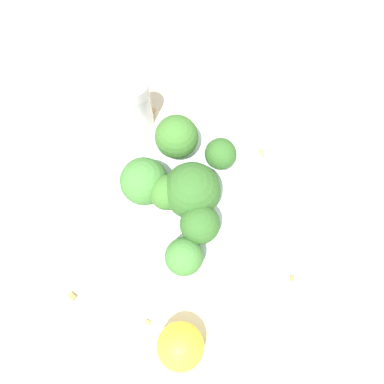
% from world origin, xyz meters
% --- Properties ---
extents(ground_plane, '(3.00, 3.00, 0.00)m').
position_xyz_m(ground_plane, '(0.00, 0.00, 0.00)').
color(ground_plane, beige).
extents(bowl, '(0.20, 0.20, 0.05)m').
position_xyz_m(bowl, '(0.00, 0.00, 0.03)').
color(bowl, silver).
rests_on(bowl, ground_plane).
extents(broccoli_floret_0, '(0.04, 0.04, 0.05)m').
position_xyz_m(broccoli_floret_0, '(0.00, -0.03, 0.08)').
color(broccoli_floret_0, '#8EB770').
rests_on(broccoli_floret_0, bowl).
extents(broccoli_floret_1, '(0.03, 0.03, 0.04)m').
position_xyz_m(broccoli_floret_1, '(-0.04, 0.03, 0.08)').
color(broccoli_floret_1, '#8EB770').
rests_on(broccoli_floret_1, bowl).
extents(broccoli_floret_2, '(0.05, 0.05, 0.05)m').
position_xyz_m(broccoli_floret_2, '(-0.07, -0.01, 0.08)').
color(broccoli_floret_2, '#8EB770').
rests_on(broccoli_floret_2, bowl).
extents(broccoli_floret_3, '(0.04, 0.04, 0.05)m').
position_xyz_m(broccoli_floret_3, '(0.06, -0.01, 0.08)').
color(broccoli_floret_3, '#7A9E5B').
rests_on(broccoli_floret_3, bowl).
extents(broccoli_floret_4, '(0.06, 0.06, 0.07)m').
position_xyz_m(broccoli_floret_4, '(0.00, 0.00, 0.09)').
color(broccoli_floret_4, '#8EB770').
rests_on(broccoli_floret_4, bowl).
extents(broccoli_floret_5, '(0.05, 0.05, 0.05)m').
position_xyz_m(broccoli_floret_5, '(-0.02, -0.05, 0.08)').
color(broccoli_floret_5, '#7A9E5B').
rests_on(broccoli_floret_5, bowl).
extents(broccoli_floret_6, '(0.04, 0.04, 0.06)m').
position_xyz_m(broccoli_floret_6, '(0.04, 0.01, 0.09)').
color(broccoli_floret_6, '#8EB770').
rests_on(broccoli_floret_6, bowl).
extents(pepper_shaker, '(0.03, 0.03, 0.08)m').
position_xyz_m(pepper_shaker, '(-0.14, -0.06, 0.04)').
color(pepper_shaker, '#B2B7BC').
rests_on(pepper_shaker, ground_plane).
extents(lemon_wedge, '(0.05, 0.05, 0.05)m').
position_xyz_m(lemon_wedge, '(0.15, -0.02, 0.02)').
color(lemon_wedge, yellow).
rests_on(lemon_wedge, ground_plane).
extents(almond_crumb_0, '(0.01, 0.01, 0.01)m').
position_xyz_m(almond_crumb_0, '(-0.08, 0.09, 0.00)').
color(almond_crumb_0, '#AD7F4C').
rests_on(almond_crumb_0, ground_plane).
extents(almond_crumb_1, '(0.01, 0.01, 0.01)m').
position_xyz_m(almond_crumb_1, '(-0.15, -0.05, 0.00)').
color(almond_crumb_1, tan).
rests_on(almond_crumb_1, ground_plane).
extents(almond_crumb_2, '(0.01, 0.01, 0.01)m').
position_xyz_m(almond_crumb_2, '(0.09, -0.14, 0.00)').
color(almond_crumb_2, olive).
rests_on(almond_crumb_2, ground_plane).
extents(almond_crumb_3, '(0.01, 0.01, 0.01)m').
position_xyz_m(almond_crumb_3, '(0.08, 0.11, 0.00)').
color(almond_crumb_3, olive).
rests_on(almond_crumb_3, ground_plane).
extents(almond_crumb_4, '(0.01, 0.01, 0.01)m').
position_xyz_m(almond_crumb_4, '(0.12, -0.05, 0.00)').
color(almond_crumb_4, olive).
rests_on(almond_crumb_4, ground_plane).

